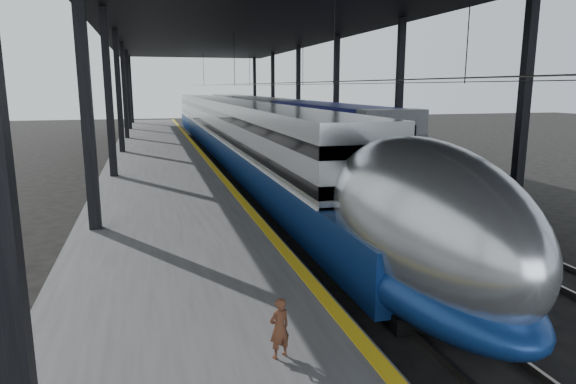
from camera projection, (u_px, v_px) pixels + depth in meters
name	position (u px, v px, depth m)	size (l,w,h in m)	color
ground	(324.00, 302.00, 12.97)	(160.00, 160.00, 0.00)	black
platform	(160.00, 169.00, 30.86)	(6.00, 80.00, 1.00)	#4C4C4F
yellow_strip	(206.00, 159.00, 31.48)	(0.30, 80.00, 0.01)	yellow
rails	(288.00, 170.00, 33.01)	(6.52, 80.00, 0.16)	slate
canopy	(246.00, 22.00, 30.52)	(18.00, 75.00, 9.47)	black
tgv_train	(232.00, 132.00, 38.17)	(3.03, 65.20, 4.35)	#B4B7BC
second_train	(266.00, 120.00, 49.56)	(3.13, 56.05, 4.30)	navy
child	(279.00, 328.00, 8.27)	(0.37, 0.24, 1.02)	#4F2B1A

